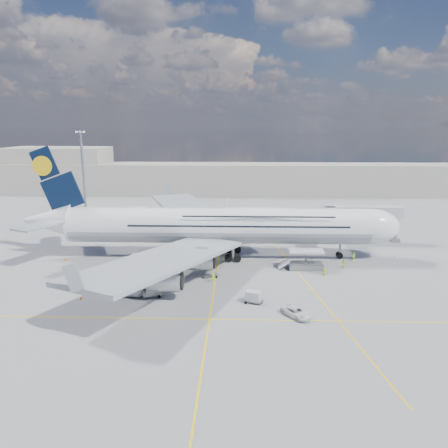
{
  "coord_description": "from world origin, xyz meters",
  "views": [
    {
      "loc": [
        3.97,
        -77.3,
        27.0
      ],
      "look_at": [
        1.16,
        8.0,
        7.54
      ],
      "focal_mm": 35.0,
      "sensor_mm": 36.0,
      "label": 1
    }
  ],
  "objects_px": {
    "cone_wing_left_inner": "(203,234)",
    "cone_wing_right_inner": "(143,272)",
    "baggage_tug": "(134,288)",
    "crew_tug": "(213,278)",
    "airliner": "(220,225)",
    "dolly_row_a": "(145,287)",
    "dolly_nose_far": "(253,297)",
    "service_van": "(296,312)",
    "dolly_back": "(137,258)",
    "crew_nose": "(354,257)",
    "catering_truck_outer": "(140,215)",
    "cargo_loader": "(305,262)",
    "crew_loader": "(343,264)",
    "light_mast": "(83,175)",
    "cone_wing_left_outer": "(172,233)",
    "cone_tail": "(65,259)",
    "dolly_row_c": "(152,294)",
    "crew_van": "(324,271)",
    "cone_wing_right_outer": "(81,298)",
    "crew_wing": "(160,267)",
    "dolly_row_b": "(132,289)",
    "jet_bridge": "(351,215)",
    "catering_truck_inner": "(182,224)",
    "cone_nose": "(395,256)",
    "dolly_nose_near": "(210,276)"
  },
  "relations": [
    {
      "from": "dolly_row_b",
      "to": "cone_wing_left_inner",
      "type": "xyz_separation_m",
      "value": [
        8.11,
        39.93,
        -0.91
      ]
    },
    {
      "from": "cone_wing_left_outer",
      "to": "cone_wing_right_inner",
      "type": "xyz_separation_m",
      "value": [
        -0.81,
        -30.79,
        0.06
      ]
    },
    {
      "from": "crew_tug",
      "to": "cone_tail",
      "type": "distance_m",
      "value": 32.97
    },
    {
      "from": "crew_nose",
      "to": "crew_tug",
      "type": "bearing_deg",
      "value": 160.42
    },
    {
      "from": "airliner",
      "to": "cone_wing_left_outer",
      "type": "distance_m",
      "value": 24.54
    },
    {
      "from": "airliner",
      "to": "dolly_row_a",
      "type": "distance_m",
      "value": 23.06
    },
    {
      "from": "cargo_loader",
      "to": "dolly_back",
      "type": "distance_m",
      "value": 33.04
    },
    {
      "from": "dolly_row_b",
      "to": "dolly_row_c",
      "type": "bearing_deg",
      "value": 9.84
    },
    {
      "from": "cone_wing_right_inner",
      "to": "crew_nose",
      "type": "bearing_deg",
      "value": 12.38
    },
    {
      "from": "catering_truck_outer",
      "to": "service_van",
      "type": "xyz_separation_m",
      "value": [
        36.31,
        -62.35,
        -1.21
      ]
    },
    {
      "from": "service_van",
      "to": "cone_nose",
      "type": "xyz_separation_m",
      "value": [
        24.43,
        30.1,
        -0.44
      ]
    },
    {
      "from": "dolly_row_c",
      "to": "catering_truck_outer",
      "type": "xyz_separation_m",
      "value": [
        -14.13,
        55.43,
        1.53
      ]
    },
    {
      "from": "cargo_loader",
      "to": "crew_wing",
      "type": "height_order",
      "value": "cargo_loader"
    },
    {
      "from": "crew_van",
      "to": "cone_wing_right_outer",
      "type": "relative_size",
      "value": 2.86
    },
    {
      "from": "cone_nose",
      "to": "service_van",
      "type": "bearing_deg",
      "value": -129.06
    },
    {
      "from": "crew_tug",
      "to": "cone_wing_left_outer",
      "type": "xyz_separation_m",
      "value": [
        -12.54,
        34.98,
        -0.63
      ]
    },
    {
      "from": "airliner",
      "to": "crew_loader",
      "type": "bearing_deg",
      "value": -15.96
    },
    {
      "from": "dolly_back",
      "to": "catering_truck_inner",
      "type": "height_order",
      "value": "catering_truck_inner"
    },
    {
      "from": "dolly_nose_near",
      "to": "crew_tug",
      "type": "bearing_deg",
      "value": -89.77
    },
    {
      "from": "cone_wing_left_outer",
      "to": "cone_tail",
      "type": "bearing_deg",
      "value": -128.15
    },
    {
      "from": "crew_loader",
      "to": "cone_wing_left_inner",
      "type": "relative_size",
      "value": 3.68
    },
    {
      "from": "dolly_back",
      "to": "dolly_row_b",
      "type": "bearing_deg",
      "value": -82.1
    },
    {
      "from": "crew_loader",
      "to": "cone_tail",
      "type": "distance_m",
      "value": 55.45
    },
    {
      "from": "dolly_row_c",
      "to": "crew_loader",
      "type": "relative_size",
      "value": 1.97
    },
    {
      "from": "catering_truck_inner",
      "to": "catering_truck_outer",
      "type": "height_order",
      "value": "catering_truck_outer"
    },
    {
      "from": "dolly_row_c",
      "to": "service_van",
      "type": "bearing_deg",
      "value": -41.61
    },
    {
      "from": "airliner",
      "to": "crew_nose",
      "type": "height_order",
      "value": "airliner"
    },
    {
      "from": "dolly_nose_far",
      "to": "catering_truck_inner",
      "type": "height_order",
      "value": "catering_truck_inner"
    },
    {
      "from": "baggage_tug",
      "to": "cone_nose",
      "type": "relative_size",
      "value": 6.09
    },
    {
      "from": "cargo_loader",
      "to": "dolly_back",
      "type": "relative_size",
      "value": 2.8
    },
    {
      "from": "cone_wing_left_inner",
      "to": "cone_wing_right_inner",
      "type": "height_order",
      "value": "cone_wing_right_inner"
    },
    {
      "from": "baggage_tug",
      "to": "cone_wing_left_outer",
      "type": "distance_m",
      "value": 39.75
    },
    {
      "from": "cone_wing_left_inner",
      "to": "dolly_row_a",
      "type": "bearing_deg",
      "value": -100.3
    },
    {
      "from": "dolly_row_a",
      "to": "crew_wing",
      "type": "distance_m",
      "value": 9.6
    },
    {
      "from": "dolly_back",
      "to": "cone_wing_right_inner",
      "type": "distance_m",
      "value": 7.13
    },
    {
      "from": "airliner",
      "to": "cone_wing_right_outer",
      "type": "bearing_deg",
      "value": -132.01
    },
    {
      "from": "jet_bridge",
      "to": "baggage_tug",
      "type": "xyz_separation_m",
      "value": [
        -42.92,
        -31.01,
        -6.11
      ]
    },
    {
      "from": "cone_tail",
      "to": "crew_nose",
      "type": "bearing_deg",
      "value": 1.44
    },
    {
      "from": "light_mast",
      "to": "dolly_row_a",
      "type": "distance_m",
      "value": 62.11
    },
    {
      "from": "cone_wing_right_outer",
      "to": "dolly_nose_far",
      "type": "bearing_deg",
      "value": -0.9
    },
    {
      "from": "baggage_tug",
      "to": "crew_tug",
      "type": "xyz_separation_m",
      "value": [
        12.83,
        4.77,
        0.14
      ]
    },
    {
      "from": "dolly_nose_far",
      "to": "service_van",
      "type": "height_order",
      "value": "dolly_nose_far"
    },
    {
      "from": "crew_loader",
      "to": "dolly_back",
      "type": "bearing_deg",
      "value": -166.67
    },
    {
      "from": "dolly_nose_far",
      "to": "baggage_tug",
      "type": "height_order",
      "value": "dolly_nose_far"
    },
    {
      "from": "baggage_tug",
      "to": "cone_wing_right_outer",
      "type": "bearing_deg",
      "value": -132.1
    },
    {
      "from": "dolly_back",
      "to": "crew_loader",
      "type": "distance_m",
      "value": 40.44
    },
    {
      "from": "airliner",
      "to": "cone_wing_right_inner",
      "type": "distance_m",
      "value": 18.97
    },
    {
      "from": "airliner",
      "to": "cargo_loader",
      "type": "height_order",
      "value": "airliner"
    },
    {
      "from": "jet_bridge",
      "to": "dolly_back",
      "type": "xyz_separation_m",
      "value": [
        -45.92,
        -15.4,
        -5.83
      ]
    },
    {
      "from": "jet_bridge",
      "to": "catering_truck_inner",
      "type": "bearing_deg",
      "value": 163.92
    }
  ]
}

